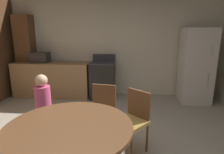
% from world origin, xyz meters
% --- Properties ---
extents(wall_back, '(5.72, 0.12, 2.70)m').
position_xyz_m(wall_back, '(0.00, 2.99, 1.35)').
color(wall_back, beige).
rests_on(wall_back, ground).
extents(kitchen_counter, '(1.98, 0.60, 0.90)m').
position_xyz_m(kitchen_counter, '(-1.57, 2.59, 0.45)').
color(kitchen_counter, '#9E754C').
rests_on(kitchen_counter, ground).
extents(pantry_column, '(0.44, 0.36, 2.10)m').
position_xyz_m(pantry_column, '(-2.34, 2.77, 1.05)').
color(pantry_column, brown).
rests_on(pantry_column, ground).
extents(oven_range, '(0.60, 0.60, 1.10)m').
position_xyz_m(oven_range, '(-0.23, 2.59, 0.47)').
color(oven_range, black).
rests_on(oven_range, ground).
extents(refrigerator, '(0.68, 0.68, 1.76)m').
position_xyz_m(refrigerator, '(2.03, 2.54, 0.88)').
color(refrigerator, silver).
rests_on(refrigerator, ground).
extents(microwave, '(0.44, 0.32, 0.26)m').
position_xyz_m(microwave, '(-1.87, 2.59, 1.03)').
color(microwave, '#2D2B28').
rests_on(microwave, kitchen_counter).
extents(dining_table, '(1.27, 1.27, 0.76)m').
position_xyz_m(dining_table, '(-0.13, -0.37, 0.61)').
color(dining_table, brown).
rests_on(dining_table, ground).
extents(chair_north, '(0.46, 0.46, 0.87)m').
position_xyz_m(chair_north, '(0.05, 0.62, 0.50)').
color(chair_north, brown).
rests_on(chair_north, ground).
extents(chair_northeast, '(0.56, 0.56, 0.87)m').
position_xyz_m(chair_northeast, '(0.52, 0.40, 0.50)').
color(chair_northeast, brown).
rests_on(chair_northeast, ground).
extents(person_child, '(0.31, 0.31, 1.09)m').
position_xyz_m(person_child, '(-0.76, 0.38, 0.58)').
color(person_child, '#3D4C84').
rests_on(person_child, ground).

